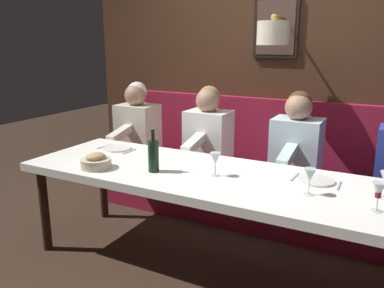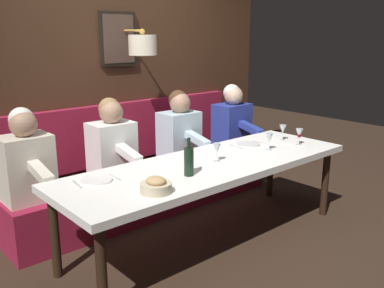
% 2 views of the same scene
% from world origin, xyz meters
% --- Properties ---
extents(ground_plane, '(12.00, 12.00, 0.00)m').
position_xyz_m(ground_plane, '(0.00, 0.00, 0.00)').
color(ground_plane, '#332319').
extents(dining_table, '(0.90, 2.75, 0.74)m').
position_xyz_m(dining_table, '(0.00, 0.00, 0.68)').
color(dining_table, white).
rests_on(dining_table, ground_plane).
extents(banquette_bench, '(0.52, 2.95, 0.45)m').
position_xyz_m(banquette_bench, '(0.89, 0.00, 0.23)').
color(banquette_bench, maroon).
rests_on(banquette_bench, ground_plane).
extents(back_wall_panel, '(0.59, 4.15, 2.90)m').
position_xyz_m(back_wall_panel, '(1.46, -0.00, 1.36)').
color(back_wall_panel, '#422819').
rests_on(back_wall_panel, ground_plane).
extents(diner_near, '(0.60, 0.40, 0.79)m').
position_xyz_m(diner_near, '(0.88, -0.38, 0.82)').
color(diner_near, silver).
rests_on(diner_near, banquette_bench).
extents(diner_middle, '(0.60, 0.40, 0.79)m').
position_xyz_m(diner_middle, '(0.88, 0.44, 0.82)').
color(diner_middle, white).
rests_on(diner_middle, banquette_bench).
extents(diner_far, '(0.60, 0.40, 0.79)m').
position_xyz_m(diner_far, '(0.88, 1.25, 0.82)').
color(diner_far, beige).
rests_on(diner_far, banquette_bench).
extents(place_setting_0, '(0.24, 0.32, 0.01)m').
position_xyz_m(place_setting_0, '(0.21, 0.98, 0.75)').
color(place_setting_0, white).
rests_on(place_setting_0, dining_table).
extents(place_setting_1, '(0.24, 0.31, 0.01)m').
position_xyz_m(place_setting_1, '(0.18, -0.68, 0.75)').
color(place_setting_1, silver).
rests_on(place_setting_1, dining_table).
extents(wine_glass_0, '(0.07, 0.07, 0.16)m').
position_xyz_m(wine_glass_0, '(-0.03, -0.05, 0.86)').
color(wine_glass_0, silver).
rests_on(wine_glass_0, dining_table).
extents(wine_glass_2, '(0.07, 0.07, 0.16)m').
position_xyz_m(wine_glass_2, '(-0.08, -0.69, 0.86)').
color(wine_glass_2, silver).
rests_on(wine_glass_2, dining_table).
extents(wine_glass_3, '(0.07, 0.07, 0.16)m').
position_xyz_m(wine_glass_3, '(-0.15, -1.06, 0.86)').
color(wine_glass_3, silver).
rests_on(wine_glass_3, dining_table).
extents(wine_bottle, '(0.08, 0.08, 0.30)m').
position_xyz_m(wine_bottle, '(-0.14, 0.37, 0.86)').
color(wine_bottle, black).
rests_on(wine_bottle, dining_table).
extents(bread_bowl, '(0.22, 0.22, 0.12)m').
position_xyz_m(bread_bowl, '(-0.27, 0.78, 0.79)').
color(bread_bowl, beige).
rests_on(bread_bowl, dining_table).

